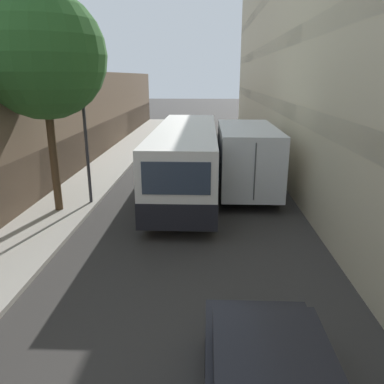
{
  "coord_description": "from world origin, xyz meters",
  "views": [
    {
      "loc": [
        0.64,
        1.26,
        4.86
      ],
      "look_at": [
        0.22,
        11.81,
        1.6
      ],
      "focal_mm": 35.0,
      "sensor_mm": 36.0,
      "label": 1
    }
  ],
  "objects_px": {
    "bus": "(186,159)",
    "box_truck": "(245,154)",
    "street_lamp": "(81,81)",
    "street_tree_left": "(42,55)"
  },
  "relations": [
    {
      "from": "bus",
      "to": "box_truck",
      "type": "xyz_separation_m",
      "value": [
        2.59,
        1.01,
        0.02
      ]
    },
    {
      "from": "bus",
      "to": "street_lamp",
      "type": "bearing_deg",
      "value": -153.97
    },
    {
      "from": "box_truck",
      "to": "street_lamp",
      "type": "relative_size",
      "value": 1.2
    },
    {
      "from": "bus",
      "to": "street_tree_left",
      "type": "xyz_separation_m",
      "value": [
        -4.6,
        -2.67,
        4.0
      ]
    },
    {
      "from": "bus",
      "to": "box_truck",
      "type": "relative_size",
      "value": 1.34
    },
    {
      "from": "bus",
      "to": "street_tree_left",
      "type": "distance_m",
      "value": 6.66
    },
    {
      "from": "box_truck",
      "to": "street_lamp",
      "type": "height_order",
      "value": "street_lamp"
    },
    {
      "from": "bus",
      "to": "box_truck",
      "type": "height_order",
      "value": "box_truck"
    },
    {
      "from": "bus",
      "to": "street_lamp",
      "type": "distance_m",
      "value": 5.17
    },
    {
      "from": "street_lamp",
      "to": "street_tree_left",
      "type": "bearing_deg",
      "value": -136.86
    }
  ]
}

